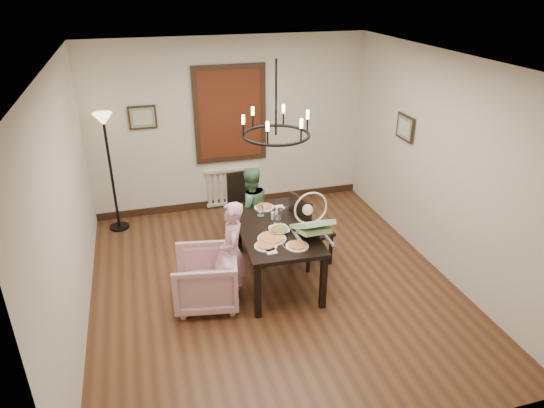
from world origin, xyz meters
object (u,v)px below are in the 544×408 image
chair_far (247,209)px  floor_lamp (112,175)px  chair_right (312,228)px  drinking_glass (277,221)px  seated_man (250,216)px  baby_bouncer (312,223)px  armchair (206,279)px  dining_table (276,232)px  elderly_woman (233,260)px

chair_far → floor_lamp: size_ratio=0.59×
chair_far → chair_right: size_ratio=1.01×
chair_right → drinking_glass: chair_right is taller
chair_right → floor_lamp: floor_lamp is taller
seated_man → baby_bouncer: 1.37m
chair_far → armchair: chair_far is taller
dining_table → chair_right: chair_right is taller
dining_table → floor_lamp: bearing=137.3°
drinking_glass → floor_lamp: (-1.99, 2.00, 0.07)m
chair_far → chair_right: chair_far is taller
chair_far → armchair: bearing=-128.5°
elderly_woman → chair_far: bearing=167.7°
dining_table → drinking_glass: size_ratio=10.59×
chair_far → seated_man: (-0.01, -0.21, -0.01)m
dining_table → chair_right: bearing=24.2°
armchair → drinking_glass: 1.12m
floor_lamp → chair_far: bearing=-27.4°
seated_man → dining_table: bearing=88.9°
armchair → baby_bouncer: bearing=95.9°
armchair → baby_bouncer: baby_bouncer is taller
chair_far → floor_lamp: 2.13m
armchair → seated_man: bearing=153.6°
chair_right → floor_lamp: bearing=39.1°
seated_man → chair_far: bearing=-103.0°
chair_far → dining_table: bearing=-89.7°
baby_bouncer → dining_table: bearing=129.9°
chair_right → elderly_woman: 1.30m
chair_right → floor_lamp: (-2.56, 1.76, 0.38)m
elderly_woman → armchair: bearing=-78.0°
chair_far → drinking_glass: 1.09m
floor_lamp → armchair: bearing=-65.8°
dining_table → baby_bouncer: 0.58m
armchair → drinking_glass: bearing=116.4°
baby_bouncer → seated_man: bearing=110.1°
armchair → baby_bouncer: size_ratio=1.24×
seated_man → floor_lamp: (-1.85, 1.17, 0.38)m
drinking_glass → armchair: bearing=-163.4°
chair_right → armchair: (-1.54, -0.53, -0.18)m
chair_right → baby_bouncer: 0.79m
armchair → floor_lamp: size_ratio=0.42×
dining_table → chair_far: 1.05m
chair_far → baby_bouncer: bearing=-78.5°
seated_man → floor_lamp: floor_lamp is taller
chair_far → armchair: (-0.83, -1.33, -0.18)m
drinking_glass → chair_right: bearing=22.9°
elderly_woman → floor_lamp: (-1.37, 2.27, 0.37)m
chair_far → armchair: 1.58m
elderly_woman → chair_right: bearing=121.2°
dining_table → drinking_glass: bearing=-35.6°
chair_right → elderly_woman: elderly_woman is taller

